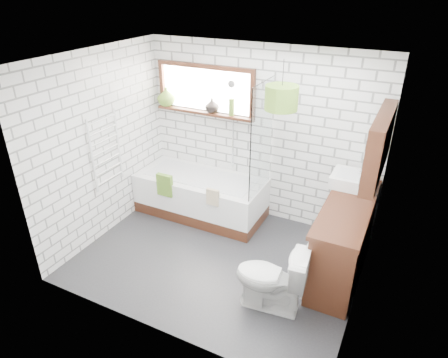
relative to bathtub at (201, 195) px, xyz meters
The scene contains 22 objects.
floor 1.19m from the bathtub, 49.89° to the right, with size 3.40×2.60×0.01m, color #252528.
ceiling 2.48m from the bathtub, 49.89° to the right, with size 3.40×2.60×0.01m, color white.
wall_back 1.27m from the bathtub, 29.63° to the left, with size 3.40×0.01×2.50m, color white.
wall_front 2.50m from the bathtub, 71.23° to the right, with size 3.40×0.01×2.50m, color white.
wall_left 1.61m from the bathtub, 137.47° to the right, with size 0.01×2.60×2.50m, color white.
wall_right 2.77m from the bathtub, 19.82° to the right, with size 0.01×2.60×2.50m, color white.
window 1.54m from the bathtub, 105.78° to the left, with size 1.52×0.16×0.68m, color #32170E.
towel_radiator 1.55m from the bathtub, 136.10° to the right, with size 0.06×0.52×1.00m, color white.
mirror_cabinet 2.73m from the bathtub, ahead, with size 0.16×1.20×0.70m, color #32170E.
shower_riser 1.16m from the bathtub, 47.73° to the left, with size 0.02×0.02×1.30m, color silver.
bathtub is the anchor object (origin of this frame).
shower_screen 1.41m from the bathtub, ahead, with size 0.02×0.72×1.50m, color white.
towel_green 0.61m from the bathtub, 129.67° to the right, with size 0.24×0.07×0.33m, color #527B24.
towel_beige 0.66m from the bathtub, 44.36° to the right, with size 0.18×0.05×0.24m, color tan.
vanity 2.22m from the bathtub, 10.49° to the right, with size 0.52×1.62×0.93m, color #32170E.
basin 2.24m from the bathtub, ahead, with size 0.52×0.45×0.15m, color white.
tap 2.40m from the bathtub, ahead, with size 0.03×0.03×0.15m, color silver.
toilet 2.12m from the bathtub, 40.03° to the right, with size 0.76×0.43×0.77m, color white.
vase_olive 1.55m from the bathtub, 155.32° to the left, with size 0.26×0.26×0.27m, color #598027.
vase_dark 1.32m from the bathtub, 86.65° to the left, with size 0.20×0.20×0.21m, color black.
bottle 1.38m from the bathtub, 46.51° to the left, with size 0.08×0.08×0.24m, color #598027.
pendant 2.30m from the bathtub, 22.19° to the right, with size 0.36×0.36×0.26m, color #527B24.
Camera 1 is at (1.90, -3.64, 3.25)m, focal length 32.00 mm.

